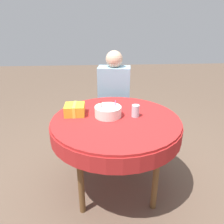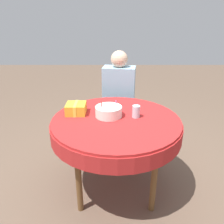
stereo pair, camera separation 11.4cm
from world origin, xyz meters
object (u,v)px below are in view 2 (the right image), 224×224
(person, at_px, (118,91))
(birthday_cake, at_px, (108,111))
(chair, at_px, (119,104))
(drinking_glass, at_px, (136,111))
(gift_box, at_px, (76,109))

(person, distance_m, birthday_cake, 0.78)
(chair, bearing_deg, birthday_cake, -90.11)
(chair, bearing_deg, drinking_glass, -74.57)
(birthday_cake, distance_m, drinking_glass, 0.24)
(chair, bearing_deg, gift_box, -109.49)
(birthday_cake, distance_m, gift_box, 0.30)
(gift_box, bearing_deg, chair, 62.45)
(birthday_cake, height_order, gift_box, birthday_cake)
(birthday_cake, bearing_deg, drinking_glass, -5.27)
(chair, relative_size, birthday_cake, 4.04)
(birthday_cake, bearing_deg, chair, 81.83)
(person, bearing_deg, gift_box, -111.63)
(chair, distance_m, gift_box, 0.94)
(gift_box, bearing_deg, person, 60.31)
(drinking_glass, bearing_deg, gift_box, 171.21)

